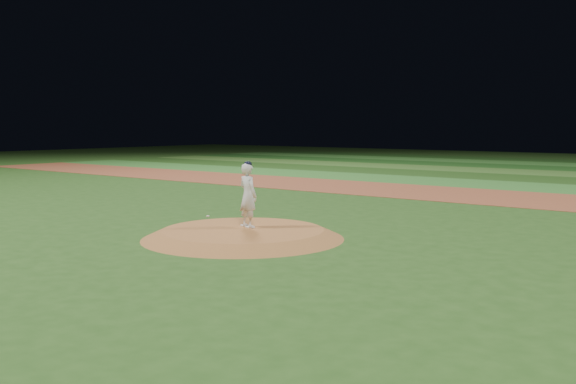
{
  "coord_description": "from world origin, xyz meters",
  "views": [
    {
      "loc": [
        11.53,
        -12.87,
        3.08
      ],
      "look_at": [
        0.0,
        2.0,
        1.1
      ],
      "focal_mm": 40.0,
      "sensor_mm": 36.0,
      "label": 1
    }
  ],
  "objects_px": {
    "pitcher_on_mound": "(248,195)",
    "pitchers_mound": "(243,234)",
    "pitching_rubber": "(246,226)",
    "rosin_bag": "(208,216)"
  },
  "relations": [
    {
      "from": "pitchers_mound",
      "to": "pitching_rubber",
      "type": "xyz_separation_m",
      "value": [
        -0.23,
        0.38,
        0.14
      ]
    },
    {
      "from": "pitching_rubber",
      "to": "pitcher_on_mound",
      "type": "xyz_separation_m",
      "value": [
        0.14,
        -0.07,
        0.89
      ]
    },
    {
      "from": "pitching_rubber",
      "to": "pitcher_on_mound",
      "type": "distance_m",
      "value": 0.9
    },
    {
      "from": "pitchers_mound",
      "to": "pitching_rubber",
      "type": "bearing_deg",
      "value": 120.72
    },
    {
      "from": "rosin_bag",
      "to": "pitcher_on_mound",
      "type": "bearing_deg",
      "value": -17.62
    },
    {
      "from": "pitchers_mound",
      "to": "rosin_bag",
      "type": "bearing_deg",
      "value": 156.35
    },
    {
      "from": "pitchers_mound",
      "to": "rosin_bag",
      "type": "relative_size",
      "value": 52.76
    },
    {
      "from": "pitcher_on_mound",
      "to": "pitchers_mound",
      "type": "bearing_deg",
      "value": -74.34
    },
    {
      "from": "pitcher_on_mound",
      "to": "pitching_rubber",
      "type": "bearing_deg",
      "value": 153.63
    },
    {
      "from": "pitchers_mound",
      "to": "rosin_bag",
      "type": "distance_m",
      "value": 2.6
    }
  ]
}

